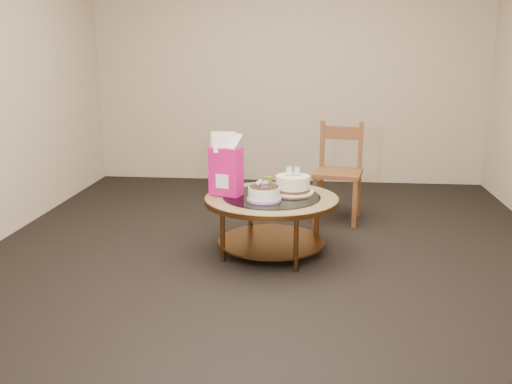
# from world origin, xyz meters

# --- Properties ---
(ground) EXTENTS (5.00, 5.00, 0.00)m
(ground) POSITION_xyz_m (0.00, 0.00, 0.00)
(ground) COLOR black
(ground) RESTS_ON ground
(room_walls) EXTENTS (4.52, 5.02, 2.61)m
(room_walls) POSITION_xyz_m (0.00, 0.00, 1.54)
(room_walls) COLOR #BEA990
(room_walls) RESTS_ON ground
(coffee_table) EXTENTS (1.02, 1.02, 0.46)m
(coffee_table) POSITION_xyz_m (0.00, -0.00, 0.38)
(coffee_table) COLOR #583719
(coffee_table) RESTS_ON ground
(decorated_cake) EXTENTS (0.25, 0.25, 0.15)m
(decorated_cake) POSITION_xyz_m (-0.05, -0.12, 0.51)
(decorated_cake) COLOR #B390CB
(decorated_cake) RESTS_ON coffee_table
(cream_cake) EXTENTS (0.33, 0.33, 0.21)m
(cream_cake) POSITION_xyz_m (0.15, 0.13, 0.52)
(cream_cake) COLOR white
(cream_cake) RESTS_ON coffee_table
(gift_bag) EXTENTS (0.27, 0.23, 0.47)m
(gift_bag) POSITION_xyz_m (-0.35, 0.01, 0.69)
(gift_bag) COLOR #E4157D
(gift_bag) RESTS_ON coffee_table
(pillar_candle) EXTENTS (0.12, 0.12, 0.09)m
(pillar_candle) POSITION_xyz_m (-0.05, 0.32, 0.49)
(pillar_candle) COLOR #F1C863
(pillar_candle) RESTS_ON coffee_table
(dining_chair) EXTENTS (0.47, 0.47, 0.89)m
(dining_chair) POSITION_xyz_m (0.54, 0.97, 0.45)
(dining_chair) COLOR brown
(dining_chair) RESTS_ON ground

